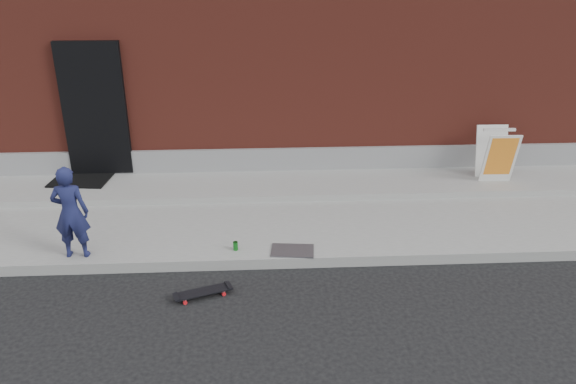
{
  "coord_description": "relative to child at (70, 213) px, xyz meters",
  "views": [
    {
      "loc": [
        0.14,
        -6.36,
        3.86
      ],
      "look_at": [
        0.53,
        0.8,
        0.76
      ],
      "focal_mm": 35.0,
      "sensor_mm": 36.0,
      "label": 1
    }
  ],
  "objects": [
    {
      "name": "soda_can",
      "position": [
        2.08,
        0.03,
        -0.57
      ],
      "size": [
        0.07,
        0.07,
        0.12
      ],
      "primitive_type": "cylinder",
      "rotation": [
        0.0,
        0.0,
        0.01
      ],
      "color": "#197E22",
      "rests_on": "sidewalk"
    },
    {
      "name": "child",
      "position": [
        0.0,
        0.0,
        0.0
      ],
      "size": [
        0.46,
        0.3,
        1.25
      ],
      "primitive_type": "imported",
      "rotation": [
        0.0,
        0.0,
        3.15
      ],
      "color": "#191E48",
      "rests_on": "sidewalk"
    },
    {
      "name": "utility_plate",
      "position": [
        2.84,
        -0.04,
        -0.62
      ],
      "size": [
        0.6,
        0.42,
        0.02
      ],
      "primitive_type": "cube",
      "rotation": [
        0.0,
        0.0,
        -0.1
      ],
      "color": "#58585E",
      "rests_on": "sidewalk"
    },
    {
      "name": "doormat",
      "position": [
        -0.61,
        2.43,
        -0.51
      ],
      "size": [
        1.02,
        0.86,
        0.03
      ],
      "primitive_type": "cube",
      "rotation": [
        0.0,
        0.0,
        -0.11
      ],
      "color": "black",
      "rests_on": "apron"
    },
    {
      "name": "apron",
      "position": [
        2.29,
        2.16,
        -0.58
      ],
      "size": [
        20.0,
        1.2,
        0.1
      ],
      "primitive_type": "cube",
      "color": "gray",
      "rests_on": "sidewalk"
    },
    {
      "name": "pizza_sign",
      "position": [
        6.4,
        2.09,
        -0.08
      ],
      "size": [
        0.55,
        0.64,
        0.89
      ],
      "color": "silver",
      "rests_on": "apron"
    },
    {
      "name": "skateboard",
      "position": [
        1.71,
        -0.83,
        -0.71
      ],
      "size": [
        0.71,
        0.39,
        0.08
      ],
      "color": "red",
      "rests_on": "ground"
    },
    {
      "name": "sidewalk",
      "position": [
        2.29,
        1.26,
        -0.7
      ],
      "size": [
        20.0,
        3.0,
        0.15
      ],
      "primitive_type": "cube",
      "color": "gray",
      "rests_on": "ground"
    },
    {
      "name": "ground",
      "position": [
        2.29,
        -0.24,
        -0.78
      ],
      "size": [
        80.0,
        80.0,
        0.0
      ],
      "primitive_type": "plane",
      "color": "black",
      "rests_on": "ground"
    },
    {
      "name": "building",
      "position": [
        2.29,
        6.75,
        1.72
      ],
      "size": [
        20.0,
        8.1,
        5.0
      ],
      "color": "maroon",
      "rests_on": "ground"
    }
  ]
}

